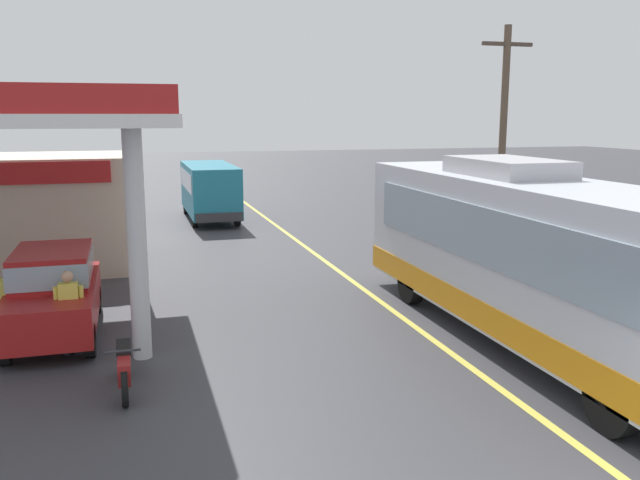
{
  "coord_description": "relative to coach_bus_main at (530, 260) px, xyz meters",
  "views": [
    {
      "loc": [
        -5.9,
        -5.23,
        4.58
      ],
      "look_at": [
        -1.5,
        10.0,
        1.6
      ],
      "focal_mm": 37.37,
      "sensor_mm": 36.0,
      "label": 1
    }
  ],
  "objects": [
    {
      "name": "pedestrian_by_shop",
      "position": [
        -8.89,
        1.82,
        -0.79
      ],
      "size": [
        0.55,
        0.22,
        1.66
      ],
      "color": "#33333F",
      "rests_on": "ground"
    },
    {
      "name": "car_at_pump",
      "position": [
        -9.3,
        3.13,
        -0.71
      ],
      "size": [
        1.7,
        4.2,
        1.82
      ],
      "color": "maroon",
      "rests_on": "ground"
    },
    {
      "name": "motorcycle_parked_forecourt",
      "position": [
        -7.9,
        -0.31,
        -1.28
      ],
      "size": [
        0.55,
        1.8,
        0.92
      ],
      "color": "black",
      "rests_on": "ground"
    },
    {
      "name": "pedestrian_near_pump",
      "position": [
        -10.03,
        2.49,
        -0.79
      ],
      "size": [
        0.55,
        0.22,
        1.66
      ],
      "color": "#33333F",
      "rests_on": "ground"
    },
    {
      "name": "ground",
      "position": [
        -1.78,
        13.85,
        -1.72
      ],
      "size": [
        120.0,
        120.0,
        0.0
      ],
      "primitive_type": "plane",
      "color": "#38383D"
    },
    {
      "name": "coach_bus_main",
      "position": [
        0.0,
        0.0,
        0.0
      ],
      "size": [
        2.6,
        11.04,
        3.69
      ],
      "color": "silver",
      "rests_on": "ground"
    },
    {
      "name": "minibus_opposing_lane",
      "position": [
        -4.24,
        18.12,
        -0.25
      ],
      "size": [
        2.04,
        6.13,
        2.44
      ],
      "color": "teal",
      "rests_on": "ground"
    },
    {
      "name": "lane_divider_stripe",
      "position": [
        -1.78,
        8.85,
        -1.72
      ],
      "size": [
        0.16,
        50.0,
        0.01
      ],
      "primitive_type": "cube",
      "color": "#D8CC4C",
      "rests_on": "ground"
    },
    {
      "name": "utility_pole_roadside",
      "position": [
        4.34,
        8.37,
        2.18
      ],
      "size": [
        1.8,
        0.24,
        7.44
      ],
      "color": "brown",
      "rests_on": "ground"
    }
  ]
}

